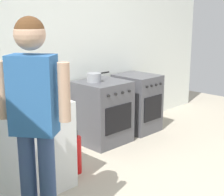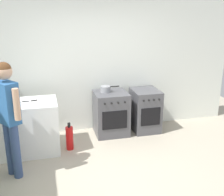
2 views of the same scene
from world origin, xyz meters
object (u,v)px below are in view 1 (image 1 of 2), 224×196
Objects in this scene: person at (34,109)px; fire_extinguisher at (76,154)px; oven_left at (103,112)px; pot at (94,77)px; oven_right at (137,103)px; knife_chef at (13,102)px.

person reaches higher than fire_extinguisher.
person is 1.36m from fire_extinguisher.
pot is (-0.09, 0.06, 0.48)m from oven_left.
oven_right is at bearing -4.43° from pot.
knife_chef is at bearing 72.07° from person.
pot is at bearing 175.57° from oven_right.
pot is 0.22× the size of person.
person is at bearing -156.00° from oven_right.
fire_extinguisher is at bearing 35.14° from person.
knife_chef is 0.18× the size of person.
oven_left is 1.01m from fire_extinguisher.
person reaches higher than pot.
pot is at bearing 16.11° from knife_chef.
person is (-1.66, -1.16, 0.13)m from pot.
fire_extinguisher is (-0.87, -0.48, -0.21)m from oven_left.
pot is 0.74× the size of fire_extinguisher.
oven_right is 0.94m from pot.
oven_left is at bearing 180.00° from oven_right.
knife_chef reaches higher than oven_left.
oven_left is 2.30× the size of pot.
pot reaches higher than knife_chef.
oven_left is 0.49× the size of person.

